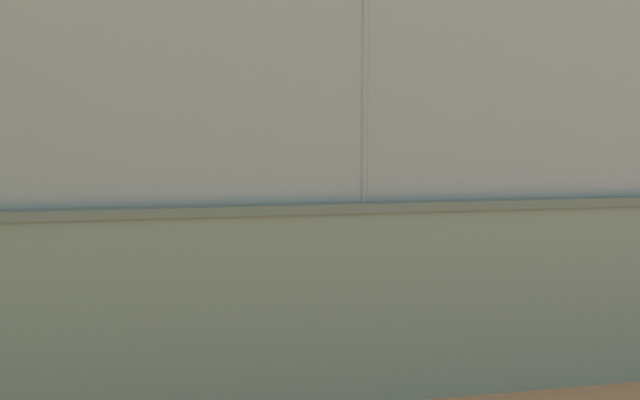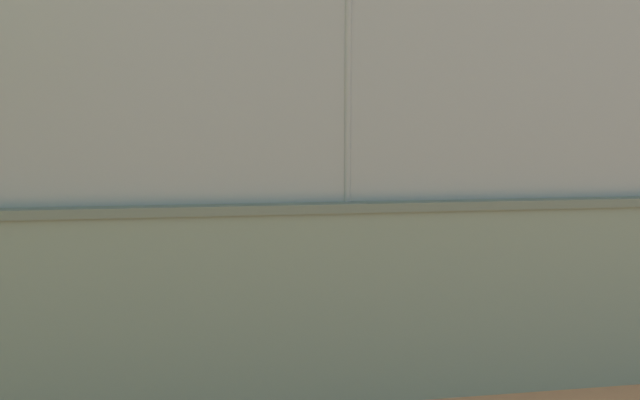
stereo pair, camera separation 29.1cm
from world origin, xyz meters
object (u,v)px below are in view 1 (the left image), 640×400
at_px(player_foreground_swinging, 276,176).
at_px(spare_ball_by_wall, 408,332).
at_px(player_baseline_waiting, 357,218).
at_px(sports_ball, 277,212).

distance_m(player_foreground_swinging, spare_ball_by_wall, 12.44).
relative_size(player_baseline_waiting, sports_ball, 10.93).
relative_size(player_foreground_swinging, player_baseline_waiting, 1.01).
distance_m(player_foreground_swinging, sports_ball, 1.83).
bearing_deg(spare_ball_by_wall, player_baseline_waiting, -91.66).
distance_m(player_baseline_waiting, spare_ball_by_wall, 3.25).
relative_size(player_foreground_swinging, sports_ball, 11.05).
bearing_deg(spare_ball_by_wall, sports_ball, -86.99).
height_order(player_baseline_waiting, spare_ball_by_wall, player_baseline_waiting).
distance_m(player_baseline_waiting, sports_ball, 7.81).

